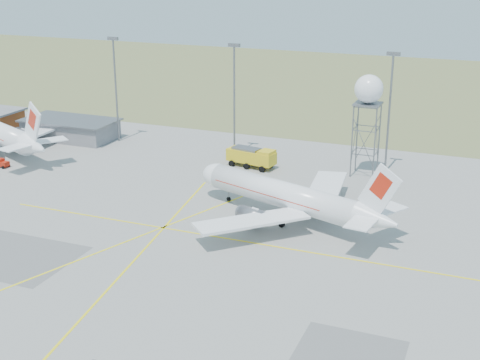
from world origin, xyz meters
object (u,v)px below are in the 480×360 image
at_px(baggage_tug, 3,164).
at_px(airliner_main, 286,196).
at_px(fire_truck, 252,158).
at_px(radar_tower, 367,120).

bearing_deg(baggage_tug, airliner_main, -0.91).
distance_m(fire_truck, baggage_tug, 43.80).
height_order(radar_tower, baggage_tug, radar_tower).
distance_m(airliner_main, fire_truck, 24.47).
height_order(airliner_main, radar_tower, radar_tower).
relative_size(fire_truck, baggage_tug, 4.40).
distance_m(airliner_main, baggage_tug, 53.79).
bearing_deg(fire_truck, baggage_tug, -147.33).
bearing_deg(airliner_main, baggage_tug, 15.01).
bearing_deg(baggage_tug, fire_truck, 25.66).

